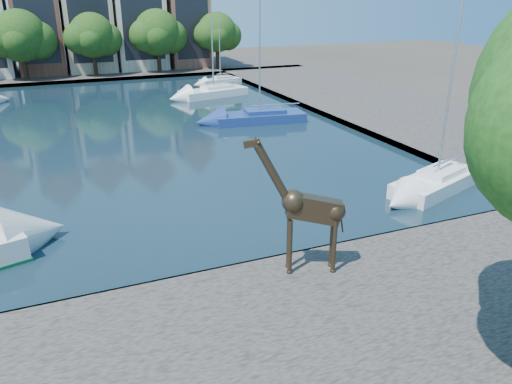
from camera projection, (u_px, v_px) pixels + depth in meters
The scene contains 17 objects.
ground at pixel (191, 284), 18.63m from camera, with size 160.00×160.00×0.00m, color #38332B.
water_basin at pixel (108, 131), 39.19m from camera, with size 38.00×50.00×0.08m, color black.
far_quay at pixel (77, 72), 66.53m from camera, with size 60.00×16.00×0.50m, color #534B48.
right_quay at pixel (374, 103), 48.03m from camera, with size 14.00×52.00×0.50m, color #534B48.
townhouse_center at pixel (34, 8), 62.08m from camera, with size 5.44×9.18×16.93m.
townhouse_east_inner at pixel (85, 13), 64.46m from camera, with size 5.94×9.18×15.79m.
townhouse_east_mid at pixel (136, 9), 66.64m from camera, with size 6.43×9.18×16.65m.
townhouse_east_end at pixel (183, 16), 69.33m from camera, with size 5.44×9.18×14.43m.
far_tree_mid_west at pixel (21, 38), 57.84m from camera, with size 7.80×6.00×8.00m.
far_tree_mid_east at pixel (93, 37), 60.75m from camera, with size 7.02×5.40×7.52m.
far_tree_east at pixel (158, 34), 63.57m from camera, with size 7.54×5.80×7.84m.
far_tree_far_east at pixel (218, 34), 66.48m from camera, with size 6.76×5.20×7.36m.
giraffe_statue at pixel (306, 208), 17.74m from camera, with size 3.47×1.55×5.10m.
sailboat_right_a at pixel (437, 179), 27.15m from camera, with size 6.58×4.13×12.51m.
sailboat_right_b at pixel (260, 115), 41.48m from camera, with size 7.74×3.57×11.60m.
sailboat_right_c at pixel (214, 91), 51.76m from camera, with size 7.43×3.95×12.10m.
sailboat_right_d at pixel (220, 80), 58.54m from camera, with size 5.07×2.50×8.17m.
Camera 1 is at (-3.91, -15.72, 10.13)m, focal length 35.00 mm.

